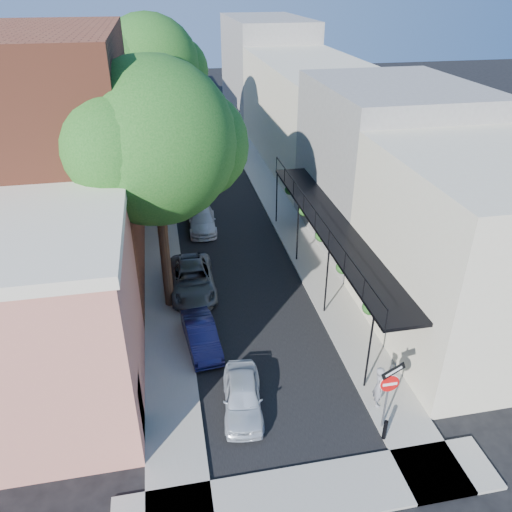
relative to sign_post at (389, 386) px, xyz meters
name	(u,v)px	position (x,y,z in m)	size (l,w,h in m)	color
ground	(302,467)	(-3.16, -0.97, -2.04)	(160.00, 160.00, 0.00)	black
road_surface	(205,165)	(-3.16, 29.03, -2.03)	(6.00, 64.00, 0.01)	black
sidewalk_left	(157,168)	(-7.16, 29.03, -1.98)	(2.00, 64.00, 0.12)	gray
sidewalk_right	(252,162)	(0.84, 29.03, -1.98)	(2.00, 64.00, 0.12)	gray
sidewalk_cross	(311,493)	(-3.16, -1.97, -1.98)	(12.00, 2.00, 0.12)	gray
buildings_left	(78,115)	(-12.46, 27.79, 2.90)	(10.10, 59.10, 12.00)	#BC6D60
buildings_right	(313,108)	(5.83, 28.51, 2.39)	(9.80, 55.00, 10.00)	beige
sign_post	(389,386)	(0.00, 0.00, 0.00)	(0.89, 0.17, 2.99)	#595B60
bollard	(385,430)	(-0.16, -0.47, -1.52)	(0.14, 0.14, 0.80)	black
oak_near	(165,143)	(-6.53, 9.29, 5.84)	(7.48, 6.80, 11.42)	#302113
oak_mid	(160,117)	(-6.58, 17.26, 5.02)	(6.60, 6.00, 10.20)	#302113
oak_far	(156,68)	(-6.51, 26.30, 6.22)	(7.70, 7.00, 11.90)	#302113
parked_car_a	(243,396)	(-4.63, 1.90, -1.45)	(1.40, 3.47, 1.18)	silver
parked_car_b	(201,335)	(-5.76, 5.70, -1.45)	(1.23, 3.53, 1.16)	#14153F
parked_car_c	(193,279)	(-5.76, 10.13, -1.38)	(2.18, 4.72, 1.31)	#515558
parked_car_d	(202,220)	(-4.59, 17.10, -1.45)	(1.64, 4.04, 1.17)	silver
parked_car_e	(179,197)	(-5.76, 21.15, -1.45)	(1.40, 3.47, 1.18)	black
parked_car_f	(190,167)	(-4.56, 27.36, -1.47)	(1.19, 3.41, 1.12)	#6D685C
pedestrian	(379,386)	(0.24, 1.07, -1.07)	(0.62, 0.41, 1.70)	slate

